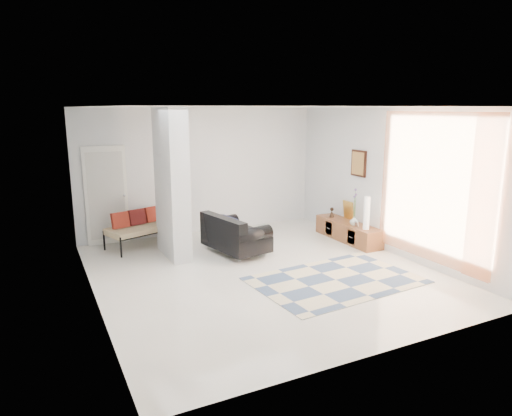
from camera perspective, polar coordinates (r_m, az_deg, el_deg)
name	(u,v)px	position (r m, az deg, el deg)	size (l,w,h in m)	color
floor	(262,272)	(7.99, 0.80, -7.98)	(6.00, 6.00, 0.00)	silver
ceiling	(263,107)	(7.49, 0.87, 12.54)	(6.00, 6.00, 0.00)	white
wall_back	(202,171)	(10.34, -6.80, 4.64)	(6.00, 6.00, 0.00)	silver
wall_front	(388,237)	(5.20, 16.14, -3.52)	(6.00, 6.00, 0.00)	silver
wall_left	(89,208)	(6.84, -20.13, -0.03)	(6.00, 6.00, 0.00)	silver
wall_right	(389,181)	(9.19, 16.31, 3.25)	(6.00, 6.00, 0.00)	silver
partition_column	(171,183)	(8.69, -10.52, 3.04)	(0.35, 1.20, 2.80)	silver
hallway_door	(106,196)	(9.87, -18.22, 1.49)	(0.85, 0.06, 2.04)	white
curtain	(433,188)	(8.32, 21.25, 2.34)	(2.55, 2.55, 0.00)	orange
wall_art	(359,163)	(9.81, 12.71, 5.47)	(0.04, 0.45, 0.55)	#37190F
media_console	(348,231)	(9.96, 11.41, -2.85)	(0.45, 1.78, 0.80)	brown
loveseat	(233,235)	(8.89, -2.84, -3.39)	(1.05, 1.50, 0.76)	silver
daybed	(146,225)	(9.64, -13.64, -2.14)	(1.77, 1.18, 0.77)	black
area_rug	(336,280)	(7.72, 9.94, -8.87)	(2.68, 1.78, 0.01)	beige
cylinder_lamp	(367,213)	(9.37, 13.67, -0.61)	(0.12, 0.12, 0.66)	silver
bronze_figurine	(332,212)	(10.27, 9.45, -0.55)	(0.11, 0.11, 0.22)	#322116
vase	(354,221)	(9.67, 12.16, -1.58)	(0.18, 0.18, 0.19)	white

